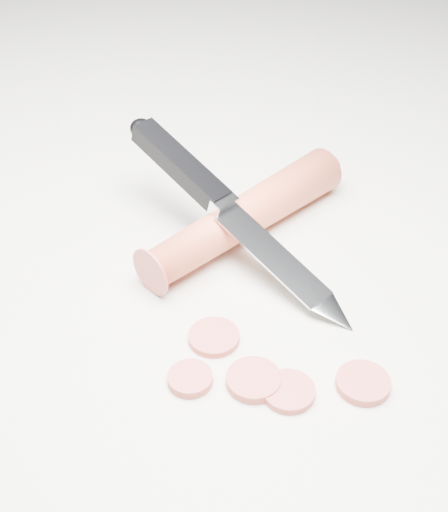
{
  "coord_description": "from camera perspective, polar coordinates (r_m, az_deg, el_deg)",
  "views": [
    {
      "loc": [
        -0.03,
        -0.38,
        0.38
      ],
      "look_at": [
        -0.02,
        0.05,
        0.02
      ],
      "focal_mm": 50.0,
      "sensor_mm": 36.0,
      "label": 1
    }
  ],
  "objects": [
    {
      "name": "carrot",
      "position": [
        0.6,
        1.73,
        3.25
      ],
      "size": [
        0.18,
        0.17,
        0.04
      ],
      "primitive_type": "cylinder",
      "rotation": [
        1.57,
        0.0,
        -0.83
      ],
      "color": "#DB4D2F",
      "rests_on": "ground"
    },
    {
      "name": "carrot_slice_0",
      "position": [
        0.49,
        -2.72,
        -9.77
      ],
      "size": [
        0.03,
        0.03,
        0.01
      ],
      "primitive_type": "cylinder",
      "color": "#C54B41",
      "rests_on": "ground"
    },
    {
      "name": "kitchen_knife",
      "position": [
        0.57,
        0.96,
        3.43
      ],
      "size": [
        0.19,
        0.21,
        0.08
      ],
      "primitive_type": null,
      "color": "silver",
      "rests_on": "ground"
    },
    {
      "name": "carrot_slice_4",
      "position": [
        0.49,
        5.19,
        -10.74
      ],
      "size": [
        0.04,
        0.04,
        0.01
      ],
      "primitive_type": "cylinder",
      "color": "#C54B41",
      "rests_on": "ground"
    },
    {
      "name": "carrot_slice_1",
      "position": [
        0.52,
        -0.81,
        -6.51
      ],
      "size": [
        0.04,
        0.04,
        0.01
      ],
      "primitive_type": "cylinder",
      "color": "#C54B41",
      "rests_on": "ground"
    },
    {
      "name": "carrot_slice_2",
      "position": [
        0.49,
        2.38,
        -9.88
      ],
      "size": [
        0.04,
        0.04,
        0.01
      ],
      "primitive_type": "cylinder",
      "color": "#C54B41",
      "rests_on": "ground"
    },
    {
      "name": "ground",
      "position": [
        0.54,
        2.07,
        -4.69
      ],
      "size": [
        2.4,
        2.4,
        0.0
      ],
      "primitive_type": "plane",
      "color": "silver",
      "rests_on": "ground"
    },
    {
      "name": "carrot_slice_3",
      "position": [
        0.5,
        11.06,
        -9.94
      ],
      "size": [
        0.04,
        0.04,
        0.01
      ],
      "primitive_type": "cylinder",
      "color": "#C54B41",
      "rests_on": "ground"
    }
  ]
}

